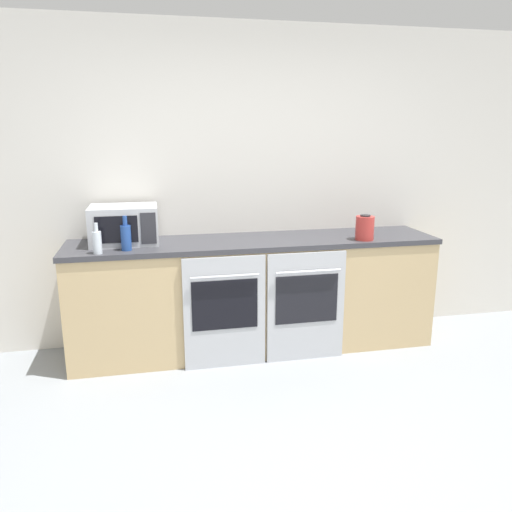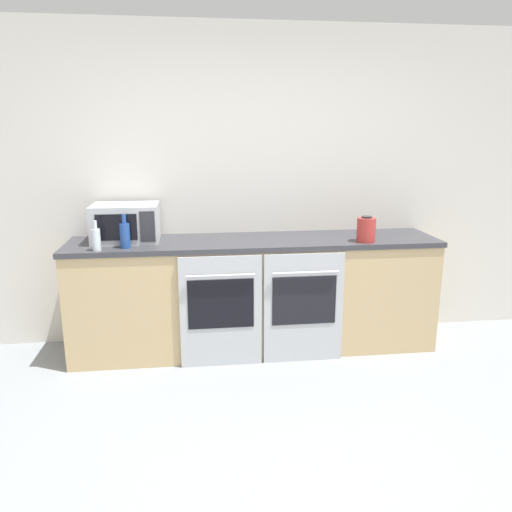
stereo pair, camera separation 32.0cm
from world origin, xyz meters
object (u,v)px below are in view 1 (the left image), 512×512
kettle (365,228)px  bottle_clear (97,242)px  oven_left (225,312)px  microwave (124,225)px  oven_right (306,306)px  bottle_blue (126,237)px

kettle → bottle_clear: bearing=-178.6°
oven_left → microwave: bearing=151.6°
oven_right → bottle_blue: size_ratio=3.44×
bottle_clear → kettle: (2.03, 0.05, 0.01)m
oven_right → bottle_blue: bearing=174.0°
oven_right → oven_left: bearing=180.0°
microwave → bottle_blue: bearing=-85.3°
microwave → bottle_blue: size_ratio=1.99×
oven_left → kettle: 1.29m
microwave → bottle_clear: (-0.17, -0.31, -0.06)m
microwave → kettle: bearing=-8.0°
oven_right → bottle_clear: (-1.52, 0.07, 0.56)m
bottle_clear → oven_right: bearing=-2.8°
oven_right → microwave: 1.53m
microwave → bottle_blue: 0.25m
oven_left → oven_right: size_ratio=1.00×
oven_left → kettle: size_ratio=4.34×
bottle_clear → kettle: bottle_clear is taller
oven_left → oven_right: 0.63m
oven_right → microwave: bearing=164.1°
microwave → oven_left: bearing=-28.4°
kettle → microwave: bearing=172.0°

